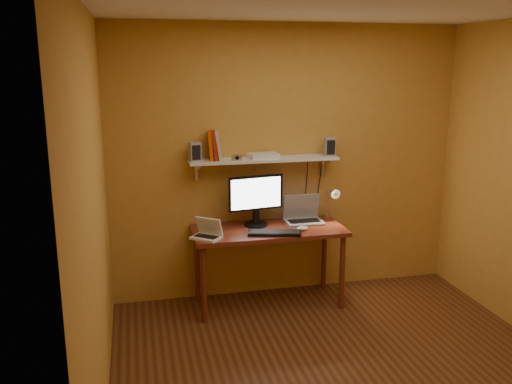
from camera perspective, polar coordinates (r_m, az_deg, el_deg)
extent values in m
cube|color=brown|center=(4.28, 9.37, -18.44)|extent=(3.40, 3.20, 0.02)
cube|color=silver|center=(3.66, 11.04, 19.03)|extent=(3.40, 3.20, 0.02)
cube|color=#CC8A3E|center=(5.24, 3.29, 3.15)|extent=(3.40, 0.02, 2.60)
cube|color=#CC8A3E|center=(2.45, 25.18, -10.61)|extent=(3.40, 0.02, 2.60)
cube|color=#CC8A3E|center=(3.48, -16.80, -2.82)|extent=(0.02, 3.20, 2.60)
cube|color=maroon|center=(5.00, 1.33, -4.08)|extent=(1.40, 0.60, 0.04)
cylinder|color=maroon|center=(4.80, -5.50, -9.70)|extent=(0.05, 0.05, 0.71)
cylinder|color=maroon|center=(5.11, 9.04, -8.35)|extent=(0.05, 0.05, 0.71)
cylinder|color=maroon|center=(5.24, -6.20, -7.66)|extent=(0.05, 0.05, 0.71)
cylinder|color=maroon|center=(5.52, 7.18, -6.57)|extent=(0.05, 0.05, 0.71)
cube|color=silver|center=(5.03, 0.84, 3.45)|extent=(1.40, 0.25, 0.02)
cube|color=silver|center=(5.05, -6.32, 2.22)|extent=(0.03, 0.03, 0.18)
cube|color=silver|center=(5.33, 7.05, 2.80)|extent=(0.03, 0.03, 0.18)
cylinder|color=black|center=(5.09, 0.00, -3.43)|extent=(0.25, 0.25, 0.02)
cube|color=black|center=(5.07, 0.00, -2.53)|extent=(0.06, 0.05, 0.16)
cube|color=black|center=(5.01, 0.00, -0.09)|extent=(0.52, 0.11, 0.32)
cube|color=white|center=(4.99, 0.05, -0.13)|extent=(0.48, 0.07, 0.28)
cube|color=gray|center=(5.18, 5.08, -3.16)|extent=(0.36, 0.25, 0.02)
cube|color=black|center=(5.18, 5.08, -3.05)|extent=(0.30, 0.14, 0.00)
cube|color=gray|center=(5.23, 4.78, -1.49)|extent=(0.35, 0.07, 0.25)
cube|color=#151842|center=(5.23, 4.78, -1.49)|extent=(0.31, 0.05, 0.21)
cube|color=white|center=(4.73, -5.27, -4.80)|extent=(0.30, 0.28, 0.02)
cube|color=black|center=(4.73, -5.27, -4.68)|extent=(0.22, 0.20, 0.00)
cube|color=white|center=(4.75, -4.95, -3.60)|extent=(0.24, 0.21, 0.16)
cube|color=black|center=(4.75, -4.95, -3.60)|extent=(0.20, 0.18, 0.14)
cube|color=black|center=(4.83, 1.95, -4.32)|extent=(0.49, 0.28, 0.03)
ellipsoid|color=white|center=(4.95, 4.90, -3.83)|extent=(0.12, 0.09, 0.04)
cube|color=silver|center=(5.41, 7.50, -2.72)|extent=(0.05, 0.06, 0.08)
cylinder|color=silver|center=(5.37, 7.55, -1.18)|extent=(0.02, 0.02, 0.28)
cylinder|color=silver|center=(5.26, 7.90, 0.08)|extent=(0.01, 0.16, 0.01)
cone|color=silver|center=(5.19, 8.21, -0.12)|extent=(0.09, 0.09, 0.09)
sphere|color=#FFE0A5|center=(5.17, 8.29, -0.17)|extent=(0.04, 0.04, 0.04)
cube|color=gray|center=(4.89, -6.45, 4.23)|extent=(0.11, 0.11, 0.17)
cube|color=gray|center=(5.19, 7.77, 4.76)|extent=(0.11, 0.11, 0.17)
cube|color=#C74400|center=(4.94, -4.79, 4.90)|extent=(0.07, 0.18, 0.26)
cube|color=#A31A0F|center=(4.94, -4.37, 4.92)|extent=(0.08, 0.18, 0.26)
cube|color=#B9B48D|center=(4.95, -3.95, 4.94)|extent=(0.09, 0.19, 0.26)
cube|color=silver|center=(4.90, -2.05, 3.64)|extent=(0.09, 0.03, 0.06)
cylinder|color=black|center=(4.88, -2.01, 3.61)|extent=(0.03, 0.02, 0.03)
cube|color=white|center=(5.03, 0.76, 3.85)|extent=(0.29, 0.21, 0.04)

